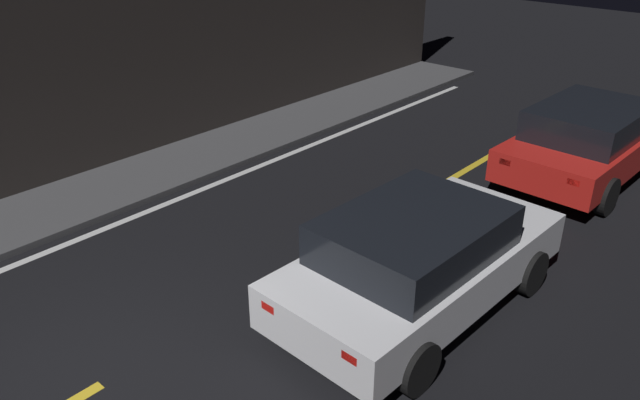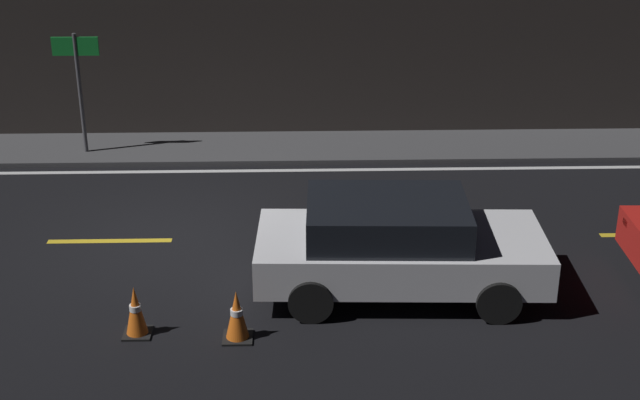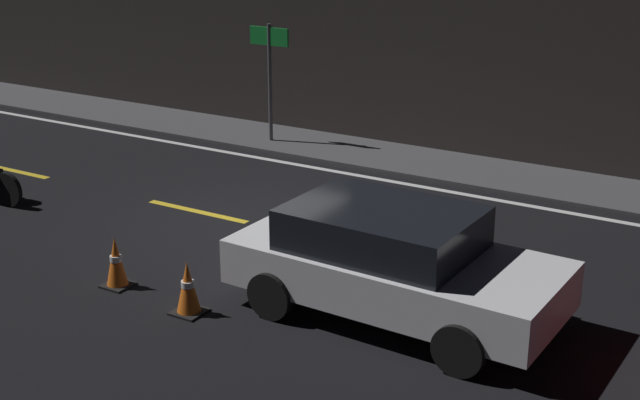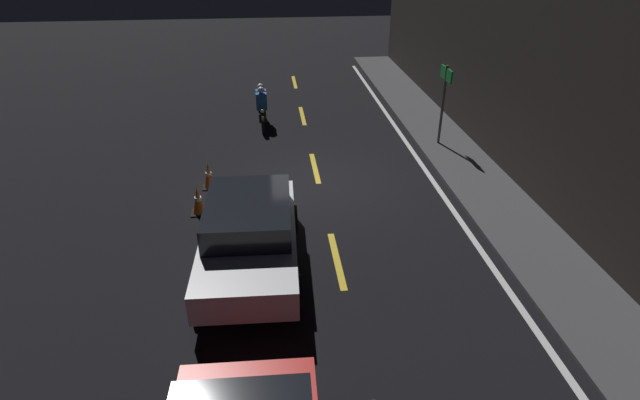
# 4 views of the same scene
# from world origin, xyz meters

# --- Properties ---
(ground_plane) EXTENTS (56.00, 56.00, 0.00)m
(ground_plane) POSITION_xyz_m (0.00, 0.00, 0.00)
(ground_plane) COLOR black
(raised_curb) EXTENTS (28.00, 1.81, 0.11)m
(raised_curb) POSITION_xyz_m (0.00, 4.24, 0.05)
(raised_curb) COLOR #424244
(raised_curb) RESTS_ON ground
(building_front) EXTENTS (28.00, 0.30, 5.33)m
(building_front) POSITION_xyz_m (0.00, 5.30, 2.67)
(building_front) COLOR #2D2826
(building_front) RESTS_ON ground
(lane_dash_b) EXTENTS (2.00, 0.14, 0.01)m
(lane_dash_b) POSITION_xyz_m (-5.50, 0.00, 0.00)
(lane_dash_b) COLOR gold
(lane_dash_b) RESTS_ON ground
(lane_dash_c) EXTENTS (2.00, 0.14, 0.01)m
(lane_dash_c) POSITION_xyz_m (-1.00, 0.00, 0.00)
(lane_dash_c) COLOR gold
(lane_dash_c) RESTS_ON ground
(lane_dash_d) EXTENTS (2.00, 0.14, 0.01)m
(lane_dash_d) POSITION_xyz_m (3.50, 0.00, 0.00)
(lane_dash_d) COLOR gold
(lane_dash_d) RESTS_ON ground
(lane_solid_kerb) EXTENTS (25.20, 0.14, 0.01)m
(lane_solid_kerb) POSITION_xyz_m (0.00, 3.09, 0.00)
(lane_solid_kerb) COLOR silver
(lane_solid_kerb) RESTS_ON ground
(sedan_white) EXTENTS (4.13, 2.06, 1.39)m
(sedan_white) POSITION_xyz_m (3.44, -1.74, 0.74)
(sedan_white) COLOR silver
(sedan_white) RESTS_ON ground
(traffic_cone_near) EXTENTS (0.37, 0.37, 0.71)m
(traffic_cone_near) POSITION_xyz_m (-0.09, -2.87, 0.35)
(traffic_cone_near) COLOR black
(traffic_cone_near) RESTS_ON ground
(traffic_cone_mid) EXTENTS (0.39, 0.39, 0.70)m
(traffic_cone_mid) POSITION_xyz_m (1.24, -3.00, 0.34)
(traffic_cone_mid) COLOR black
(traffic_cone_mid) RESTS_ON ground
(shop_sign) EXTENTS (0.90, 0.08, 2.40)m
(shop_sign) POSITION_xyz_m (-2.22, 4.00, 1.80)
(shop_sign) COLOR #4C4C51
(shop_sign) RESTS_ON raised_curb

